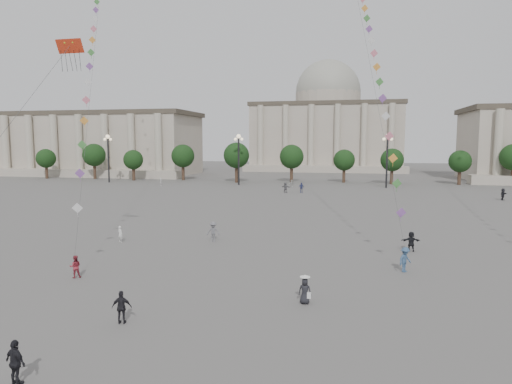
# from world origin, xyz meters

# --- Properties ---
(ground) EXTENTS (360.00, 360.00, 0.00)m
(ground) POSITION_xyz_m (0.00, 0.00, 0.00)
(ground) COLOR #504E4B
(ground) RESTS_ON ground
(hall_west) EXTENTS (84.00, 26.22, 17.20)m
(hall_west) POSITION_xyz_m (-75.00, 93.89, 8.43)
(hall_west) COLOR #AC9E90
(hall_west) RESTS_ON ground
(hall_central) EXTENTS (48.30, 34.30, 35.50)m
(hall_central) POSITION_xyz_m (0.00, 129.22, 14.23)
(hall_central) COLOR #AC9E90
(hall_central) RESTS_ON ground
(tree_row) EXTENTS (137.12, 5.12, 8.00)m
(tree_row) POSITION_xyz_m (0.00, 78.00, 5.39)
(tree_row) COLOR #38261C
(tree_row) RESTS_ON ground
(lamp_post_far_west) EXTENTS (2.00, 0.90, 10.65)m
(lamp_post_far_west) POSITION_xyz_m (-45.00, 70.00, 7.35)
(lamp_post_far_west) COLOR #262628
(lamp_post_far_west) RESTS_ON ground
(lamp_post_mid_west) EXTENTS (2.00, 0.90, 10.65)m
(lamp_post_mid_west) POSITION_xyz_m (-15.00, 70.00, 7.35)
(lamp_post_mid_west) COLOR #262628
(lamp_post_mid_west) RESTS_ON ground
(lamp_post_mid_east) EXTENTS (2.00, 0.90, 10.65)m
(lamp_post_mid_east) POSITION_xyz_m (15.00, 70.00, 7.35)
(lamp_post_mid_east) COLOR #262628
(lamp_post_mid_east) RESTS_ON ground
(person_crowd_0) EXTENTS (1.16, 0.72, 1.85)m
(person_crowd_0) POSITION_xyz_m (-0.49, 58.10, 0.92)
(person_crowd_0) COLOR navy
(person_crowd_0) RESTS_ON ground
(person_crowd_3) EXTENTS (1.62, 0.72, 1.69)m
(person_crowd_3) POSITION_xyz_m (13.31, 16.37, 0.84)
(person_crowd_3) COLOR black
(person_crowd_3) RESTS_ON ground
(person_crowd_4) EXTENTS (1.06, 1.43, 1.49)m
(person_crowd_4) POSITION_xyz_m (-3.54, 68.00, 0.75)
(person_crowd_4) COLOR silver
(person_crowd_4) RESTS_ON ground
(person_crowd_6) EXTENTS (1.33, 0.95, 1.85)m
(person_crowd_6) POSITION_xyz_m (-4.01, 16.53, 0.93)
(person_crowd_6) COLOR slate
(person_crowd_6) RESTS_ON ground
(person_crowd_9) EXTENTS (1.51, 1.70, 1.87)m
(person_crowd_9) POSITION_xyz_m (31.51, 54.24, 0.93)
(person_crowd_9) COLOR black
(person_crowd_9) RESTS_ON ground
(person_crowd_10) EXTENTS (0.59, 0.71, 1.67)m
(person_crowd_10) POSITION_xyz_m (-30.37, 64.99, 0.83)
(person_crowd_10) COLOR beige
(person_crowd_10) RESTS_ON ground
(person_crowd_12) EXTENTS (1.84, 1.22, 1.90)m
(person_crowd_12) POSITION_xyz_m (-3.27, 57.62, 0.95)
(person_crowd_12) COLOR slate
(person_crowd_12) RESTS_ON ground
(person_crowd_13) EXTENTS (0.65, 0.56, 1.50)m
(person_crowd_13) POSITION_xyz_m (-12.24, 14.55, 0.75)
(person_crowd_13) COLOR silver
(person_crowd_13) RESTS_ON ground
(tourist_1) EXTENTS (1.11, 0.70, 1.76)m
(tourist_1) POSITION_xyz_m (-3.92, -8.76, 0.88)
(tourist_1) COLOR black
(tourist_1) RESTS_ON ground
(tourist_4) EXTENTS (1.07, 0.65, 1.70)m
(tourist_4) POSITION_xyz_m (-2.88, -2.58, 0.85)
(tourist_4) COLOR black
(tourist_4) RESTS_ON ground
(kite_flyer_0) EXTENTS (0.93, 0.88, 1.53)m
(kite_flyer_0) POSITION_xyz_m (-9.81, 3.93, 0.76)
(kite_flyer_0) COLOR maroon
(kite_flyer_0) RESTS_ON ground
(kite_flyer_1) EXTENTS (1.26, 1.30, 1.78)m
(kite_flyer_1) POSITION_xyz_m (12.13, 9.93, 0.89)
(kite_flyer_1) COLOR #36557A
(kite_flyer_1) RESTS_ON ground
(hat_person) EXTENTS (0.76, 0.60, 1.69)m
(hat_person) POSITION_xyz_m (5.88, 2.16, 0.81)
(hat_person) COLOR black
(hat_person) RESTS_ON ground
(dragon_kite) EXTENTS (2.21, 9.56, 23.88)m
(dragon_kite) POSITION_xyz_m (-13.29, 9.44, 15.65)
(dragon_kite) COLOR red
(dragon_kite) RESTS_ON ground
(kite_train_west) EXTENTS (25.82, 49.49, 71.26)m
(kite_train_west) POSITION_xyz_m (-23.42, 30.68, 24.72)
(kite_train_west) COLOR #3F3F3F
(kite_train_west) RESTS_ON ground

